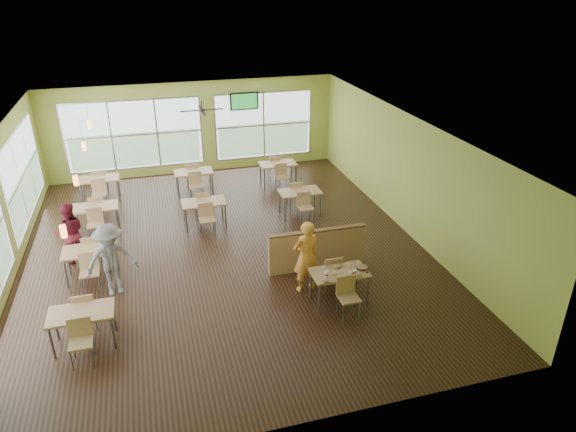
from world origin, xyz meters
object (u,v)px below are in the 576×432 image
object	(u,v)px
half_wall_divider	(317,249)
main_table	(339,277)
man_plaid	(306,257)
food_basket	(362,268)

from	to	relation	value
half_wall_divider	main_table	bearing A→B (deg)	-90.00
half_wall_divider	man_plaid	world-z (taller)	man_plaid
main_table	food_basket	bearing A→B (deg)	-1.89
half_wall_divider	man_plaid	bearing A→B (deg)	-124.42
man_plaid	half_wall_divider	bearing A→B (deg)	-134.33
man_plaid	food_basket	world-z (taller)	man_plaid
main_table	food_basket	distance (m)	0.52
main_table	half_wall_divider	bearing A→B (deg)	90.00
man_plaid	food_basket	bearing A→B (deg)	137.80
main_table	food_basket	world-z (taller)	main_table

